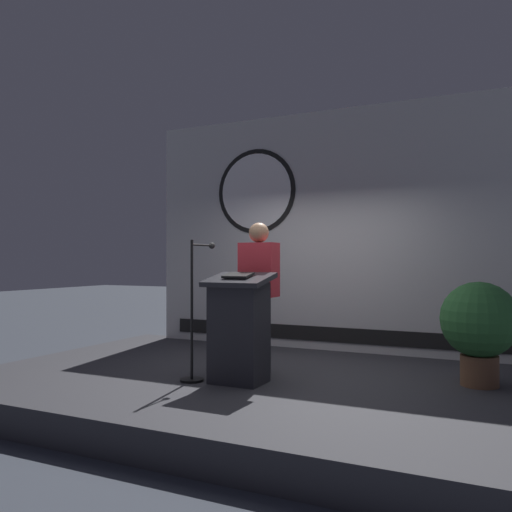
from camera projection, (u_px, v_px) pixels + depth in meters
The scene contains 7 objects.
ground_plane at pixel (275, 405), 5.60m from camera, with size 40.00×40.00×0.00m, color #383D47.
stage_platform at pixel (275, 391), 5.60m from camera, with size 6.40×4.00×0.30m, color #333338.
banner_display at pixel (327, 230), 7.29m from camera, with size 5.33×0.12×3.29m.
podium at pixel (239, 328), 5.33m from camera, with size 0.64×0.50×1.11m.
speaker_person at pixel (259, 296), 5.76m from camera, with size 0.40×0.26×1.64m.
microphone_stand at pixel (195, 331), 5.44m from camera, with size 0.24×0.56×1.44m.
potted_plant at pixel (479, 324), 5.19m from camera, with size 0.75×0.75×1.02m.
Camera 1 is at (2.24, -5.15, 1.54)m, focal length 37.13 mm.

